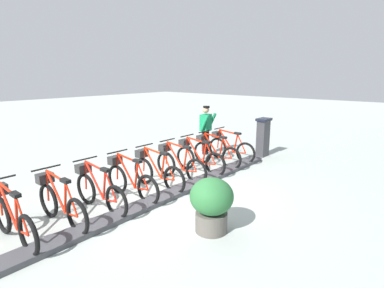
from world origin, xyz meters
The scene contains 14 objects.
ground_plane centered at (0.00, 0.00, 0.00)m, with size 60.00×60.00×0.00m, color #A9B1A9.
dock_rail_base centered at (0.00, 0.00, 0.05)m, with size 0.44×7.96×0.10m, color #47474C.
payment_kiosk centered at (0.05, -4.54, 0.67)m, with size 0.36×0.52×1.28m.
bike_docked_0 centered at (0.63, -3.38, 0.43)m, with size 1.72×0.54×1.02m.
bike_docked_1 centered at (0.63, -2.59, 0.43)m, with size 1.72×0.54×1.02m.
bike_docked_2 centered at (0.63, -1.79, 0.43)m, with size 1.72×0.54×1.02m.
bike_docked_3 centered at (0.63, -0.99, 0.43)m, with size 1.72×0.54×1.02m.
bike_docked_4 centered at (0.63, -0.20, 0.43)m, with size 1.72×0.54×1.02m.
bike_docked_5 centered at (0.63, 0.60, 0.43)m, with size 1.72×0.54×1.02m.
bike_docked_6 centered at (0.63, 1.39, 0.43)m, with size 1.72×0.54×1.02m.
bike_docked_7 centered at (0.63, 2.19, 0.43)m, with size 1.72×0.54×1.02m.
bike_docked_8 centered at (0.63, 2.99, 0.43)m, with size 1.72×0.54×1.02m.
worker_near_rack centered at (1.65, -3.49, 0.91)m, with size 0.49×0.66×1.66m.
planter_bush centered at (-1.63, 0.62, 0.54)m, with size 0.76×0.76×0.97m.
Camera 1 is at (-4.50, 4.56, 2.69)m, focal length 28.38 mm.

